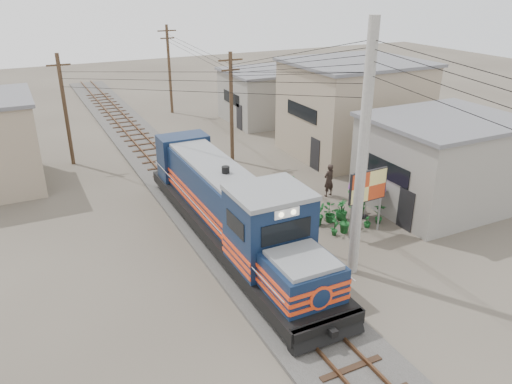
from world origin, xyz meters
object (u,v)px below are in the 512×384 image
locomotive (232,210)px  vendor (329,180)px  billboard (368,188)px  market_umbrella (367,183)px

locomotive → vendor: (6.93, 2.58, -0.77)m
locomotive → billboard: size_ratio=4.87×
locomotive → billboard: bearing=-17.8°
locomotive → market_umbrella: locomotive is taller
locomotive → market_umbrella: 7.04m
market_umbrella → vendor: size_ratio=1.34×
billboard → market_umbrella: 1.82m
market_umbrella → vendor: bearing=91.7°
billboard → market_umbrella: size_ratio=1.29×
billboard → market_umbrella: bearing=48.7°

